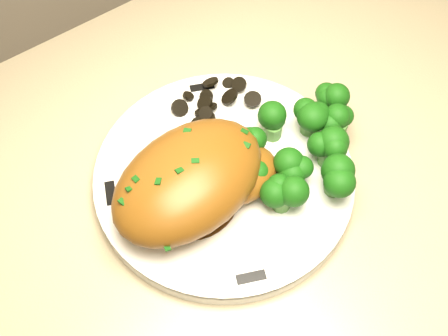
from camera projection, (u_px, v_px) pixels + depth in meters
counter at (264, 254)px, 1.08m from camera, size 2.00×0.66×0.99m
plate at (224, 177)px, 0.66m from camera, size 0.37×0.37×0.02m
rim_accent_0 at (202, 87)px, 0.72m from camera, size 0.03×0.02×0.00m
rim_accent_1 at (111, 193)px, 0.64m from camera, size 0.02×0.03×0.00m
rim_accent_2 at (251, 277)px, 0.58m from camera, size 0.03×0.02×0.00m
rim_accent_3 at (332, 152)px, 0.67m from camera, size 0.02×0.03×0.00m
gravy_pool at (190, 197)px, 0.63m from camera, size 0.11×0.11×0.00m
chicken_breast at (195, 180)px, 0.61m from camera, size 0.21×0.15×0.07m
mushroom_pile at (213, 108)px, 0.70m from camera, size 0.09×0.07×0.02m
broccoli_florets at (300, 146)px, 0.64m from camera, size 0.17×0.13×0.05m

